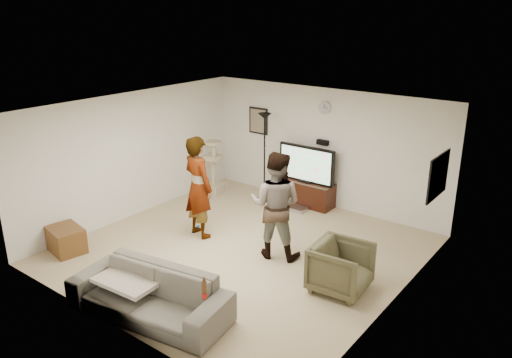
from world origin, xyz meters
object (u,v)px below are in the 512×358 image
Objects in this scene: cat_tree at (213,167)px; beer_bottle at (204,290)px; floor_lamp at (264,158)px; person_left at (198,187)px; tv at (306,164)px; side_table at (66,240)px; armchair at (341,268)px; sofa at (149,294)px; tv_stand at (305,193)px; person_right at (276,205)px.

cat_tree is 5.46m from beer_bottle.
person_left is (0.11, -2.17, -0.02)m from floor_lamp.
cat_tree is 4.98× the size of beer_bottle.
tv reaches higher than side_table.
floor_lamp is at bearing -159.22° from tv.
floor_lamp is 5.08m from beer_bottle.
floor_lamp is 4.32m from side_table.
beer_bottle is at bearing 157.10° from armchair.
beer_bottle is at bearing -72.33° from tv.
floor_lamp reaches higher than sofa.
floor_lamp is (-0.86, -0.33, 0.06)m from tv.
cat_tree is at bearing 61.00° from armchair.
sofa is (0.49, -4.80, -0.57)m from tv.
person_left is (-0.75, -2.50, 0.04)m from tv.
tv_stand is 4.98× the size of beer_bottle.
person_right is 2.59m from sofa.
tv is at bearing 63.98° from side_table.
floor_lamp is 2.60m from person_right.
person_right reaches higher than beer_bottle.
floor_lamp reaches higher than person_left.
person_right is at bearing 72.52° from armchair.
person_left is at bearing -87.15° from floor_lamp.
tv is at bearing 36.04° from armchair.
person_right reaches higher than tv_stand.
beer_bottle is at bearing -9.19° from sofa.
side_table is (-1.39, -1.89, -0.73)m from person_left.
cat_tree is 1.51× the size of armchair.
sofa is at bearing -84.23° from tv.
tv_stand is 0.55× the size of sofa.
tv_stand is at bearing 86.58° from sofa.
side_table is at bearing -107.53° from floor_lamp.
beer_bottle reaches higher than side_table.
beer_bottle reaches higher than armchair.
armchair is (3.11, -2.30, -0.59)m from floor_lamp.
tv reaches higher than cat_tree.
tv_stand is at bearing -88.62° from person_right.
armchair reaches higher than sofa.
tv_stand is 1.89× the size of side_table.
tv_stand is 0.65m from tv.
floor_lamp is at bearing 48.95° from armchair.
person_right is 1.56m from armchair.
floor_lamp is 2.17m from person_left.
person_left is 2.89× the size of side_table.
cat_tree is 4.73m from armchair.
tv is 5.04m from beer_bottle.
sofa is at bearing -73.29° from floor_lamp.
armchair reaches higher than tv_stand.
sofa is (0.49, -4.80, 0.07)m from tv_stand.
person_left is 0.84× the size of sofa.
tv_stand reaches higher than side_table.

